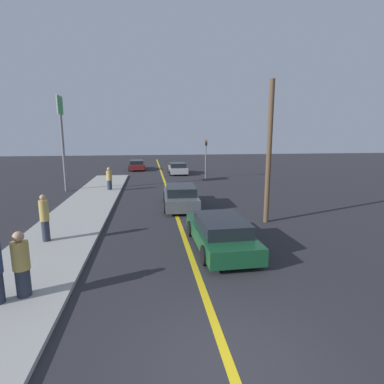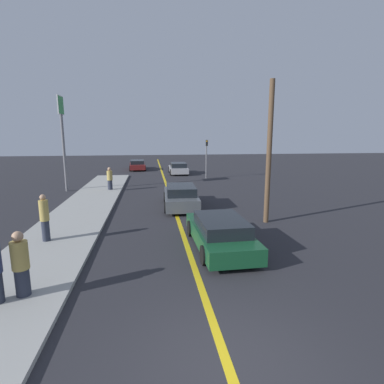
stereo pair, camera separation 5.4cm
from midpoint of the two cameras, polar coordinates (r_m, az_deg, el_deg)
ground_plane at (r=6.36m, az=7.04°, el=-30.26°), size 120.00×120.00×0.00m
road_center_line at (r=23.03m, az=-4.73°, el=0.33°), size 0.20×60.00×0.01m
sidewalk_left at (r=18.77m, az=-19.51°, el=-2.48°), size 3.12×26.64×0.13m
car_near_right_lane at (r=11.32m, az=5.28°, el=-7.69°), size 2.04×4.72×1.20m
car_ahead_center at (r=17.56m, az=-2.30°, el=-0.85°), size 2.09×4.71×1.30m
car_far_distant at (r=32.83m, az=-2.81°, el=4.53°), size 1.96×4.34×1.21m
car_parked_left_lot at (r=37.25m, az=-10.55°, el=5.09°), size 2.09×4.79×1.19m
pedestrian_mid_group at (r=8.86m, az=-29.90°, el=-11.87°), size 0.41×0.41×1.71m
pedestrian_far_standing at (r=12.83m, az=-26.38°, el=-4.42°), size 0.34×0.34×1.84m
pedestrian_by_sign at (r=23.30m, az=-15.55°, el=2.47°), size 0.41×0.41×1.69m
traffic_light at (r=29.04m, az=2.60°, el=7.09°), size 0.18×0.40×3.71m
roadside_sign at (r=24.20m, az=-23.71°, el=11.59°), size 0.20×1.34×6.96m
utility_pole at (r=14.56m, az=14.34°, el=7.13°), size 0.24×0.24×6.65m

